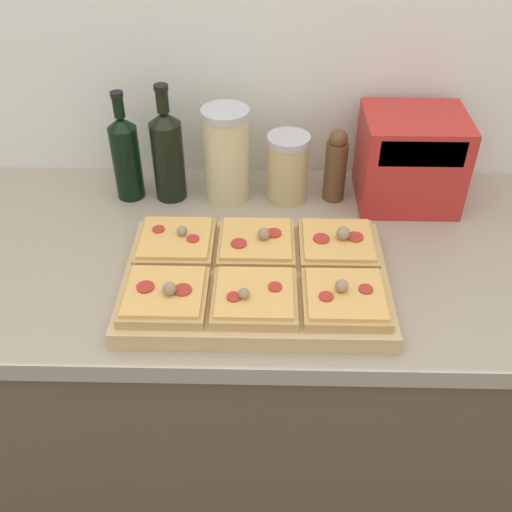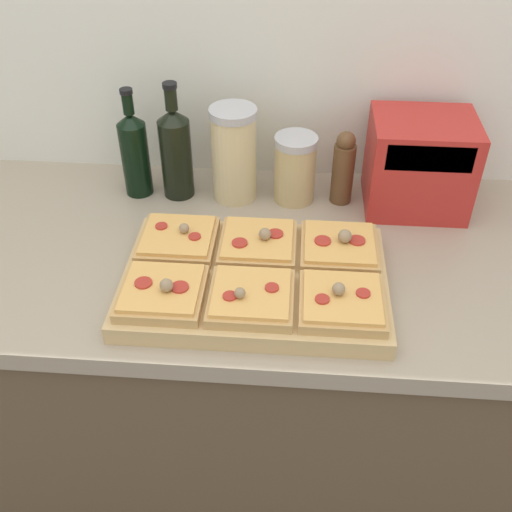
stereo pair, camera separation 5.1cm
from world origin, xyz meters
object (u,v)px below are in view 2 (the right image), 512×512
(wine_bottle, at_px, (176,151))
(pepper_mill, at_px, (343,168))
(grain_jar_short, at_px, (295,168))
(cutting_board, at_px, (255,281))
(olive_oil_bottle, at_px, (135,152))
(grain_jar_tall, at_px, (232,154))
(toaster_oven, at_px, (419,164))

(wine_bottle, bearing_deg, pepper_mill, 0.00)
(grain_jar_short, relative_size, pepper_mill, 0.91)
(cutting_board, height_order, olive_oil_bottle, olive_oil_bottle)
(wine_bottle, xyz_separation_m, grain_jar_tall, (0.13, 0.00, -0.00))
(olive_oil_bottle, bearing_deg, cutting_board, -47.16)
(pepper_mill, bearing_deg, grain_jar_short, 180.00)
(wine_bottle, distance_m, grain_jar_short, 0.28)
(wine_bottle, height_order, grain_jar_tall, wine_bottle)
(grain_jar_tall, bearing_deg, toaster_oven, -0.12)
(grain_jar_short, bearing_deg, cutting_board, -101.49)
(olive_oil_bottle, distance_m, toaster_oven, 0.65)
(wine_bottle, relative_size, pepper_mill, 1.56)
(cutting_board, xyz_separation_m, olive_oil_bottle, (-0.31, 0.33, 0.09))
(grain_jar_tall, distance_m, pepper_mill, 0.26)
(olive_oil_bottle, relative_size, grain_jar_short, 1.62)
(grain_jar_tall, bearing_deg, pepper_mill, 0.00)
(cutting_board, relative_size, grain_jar_short, 3.16)
(wine_bottle, bearing_deg, grain_jar_short, 0.00)
(grain_jar_tall, xyz_separation_m, toaster_oven, (0.42, -0.00, -0.01))
(cutting_board, distance_m, grain_jar_tall, 0.35)
(olive_oil_bottle, xyz_separation_m, pepper_mill, (0.48, 0.00, -0.02))
(grain_jar_tall, distance_m, grain_jar_short, 0.15)
(olive_oil_bottle, bearing_deg, toaster_oven, -0.07)
(olive_oil_bottle, height_order, grain_jar_short, olive_oil_bottle)
(cutting_board, height_order, grain_jar_short, grain_jar_short)
(wine_bottle, relative_size, grain_jar_tall, 1.24)
(cutting_board, bearing_deg, toaster_oven, 43.59)
(cutting_board, height_order, grain_jar_tall, grain_jar_tall)
(wine_bottle, xyz_separation_m, toaster_oven, (0.55, -0.00, -0.01))
(cutting_board, bearing_deg, grain_jar_short, 78.51)
(olive_oil_bottle, bearing_deg, grain_jar_short, 0.00)
(toaster_oven, bearing_deg, grain_jar_short, 179.82)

